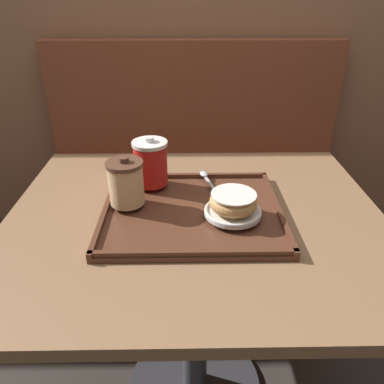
# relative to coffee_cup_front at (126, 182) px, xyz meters

# --- Properties ---
(booth_bench) EXTENTS (1.41, 0.44, 1.00)m
(booth_bench) POSITION_rel_coffee_cup_front_xyz_m (0.19, 0.84, -0.47)
(booth_bench) COLOR brown
(booth_bench) RESTS_ON ground_plane
(cafe_table) EXTENTS (0.96, 0.80, 0.70)m
(cafe_table) POSITION_rel_coffee_cup_front_xyz_m (0.17, -0.02, -0.24)
(cafe_table) COLOR #846042
(cafe_table) RESTS_ON ground_plane
(serving_tray) EXTENTS (0.45, 0.38, 0.02)m
(serving_tray) POSITION_rel_coffee_cup_front_xyz_m (0.16, -0.02, -0.07)
(serving_tray) COLOR #512D1E
(serving_tray) RESTS_ON cafe_table
(coffee_cup_front) EXTENTS (0.09, 0.09, 0.13)m
(coffee_cup_front) POSITION_rel_coffee_cup_front_xyz_m (0.00, 0.00, 0.00)
(coffee_cup_front) COLOR #E0B784
(coffee_cup_front) RESTS_ON serving_tray
(coffee_cup_rear) EXTENTS (0.10, 0.10, 0.14)m
(coffee_cup_rear) POSITION_rel_coffee_cup_front_xyz_m (0.05, 0.11, 0.01)
(coffee_cup_rear) COLOR red
(coffee_cup_rear) RESTS_ON serving_tray
(plate_with_chocolate_donut) EXTENTS (0.14, 0.14, 0.01)m
(plate_with_chocolate_donut) POSITION_rel_coffee_cup_front_xyz_m (0.26, -0.06, -0.05)
(plate_with_chocolate_donut) COLOR white
(plate_with_chocolate_donut) RESTS_ON serving_tray
(donut_chocolate_glazed) EXTENTS (0.12, 0.12, 0.04)m
(donut_chocolate_glazed) POSITION_rel_coffee_cup_front_xyz_m (0.26, -0.06, -0.02)
(donut_chocolate_glazed) COLOR tan
(donut_chocolate_glazed) RESTS_ON plate_with_chocolate_donut
(spoon) EXTENTS (0.05, 0.14, 0.01)m
(spoon) POSITION_rel_coffee_cup_front_xyz_m (0.21, 0.13, -0.05)
(spoon) COLOR silver
(spoon) RESTS_ON serving_tray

